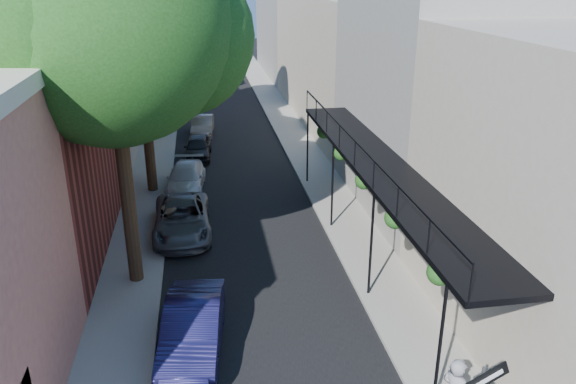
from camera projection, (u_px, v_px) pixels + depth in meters
name	position (u px, v px, depth m)	size (l,w,h in m)	color
road_surface	(224.00, 123.00, 36.98)	(6.00, 64.00, 0.01)	black
sidewalk_left	(162.00, 124.00, 36.38)	(2.00, 64.00, 0.12)	gray
sidewalk_right	(284.00, 120.00, 37.55)	(2.00, 64.00, 0.12)	gray
buildings_left	(61.00, 52.00, 32.69)	(10.10, 59.10, 12.00)	tan
buildings_right	(361.00, 53.00, 36.20)	(9.80, 55.00, 10.00)	#B9AE99
oak_near	(126.00, 27.00, 15.47)	(7.48, 6.80, 11.42)	#322214
oak_mid	(148.00, 30.00, 23.09)	(6.60, 6.00, 10.20)	#322214
parked_car_b	(193.00, 329.00, 14.50)	(1.45, 4.15, 1.37)	#14133E
parked_car_c	(182.00, 219.00, 21.11)	(2.08, 4.52, 1.26)	#54565B
parked_car_d	(186.00, 178.00, 25.41)	(1.61, 3.96, 1.15)	silver
parked_car_e	(198.00, 147.00, 29.84)	(1.38, 3.42, 1.17)	black
parked_car_f	(203.00, 126.00, 34.09)	(1.22, 3.49, 1.15)	slate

